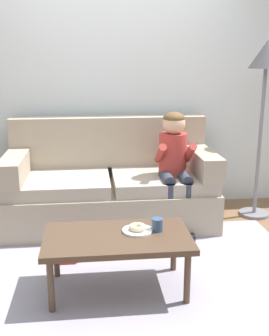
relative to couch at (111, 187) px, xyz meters
The scene contains 11 objects.
ground 0.93m from the couch, 86.75° to the right, with size 10.00×10.00×0.00m, color brown.
wall_back 1.18m from the couch, 84.92° to the left, with size 8.00×0.10×2.80m, color silver.
area_rug 1.16m from the couch, 87.48° to the right, with size 2.77×1.87×0.01m, color #9993A3.
couch is the anchor object (origin of this frame).
coffee_table 1.26m from the couch, 90.97° to the right, with size 0.99×0.56×0.41m.
person_child 0.69m from the couch, 20.21° to the right, with size 0.34×0.58×1.10m.
plate 1.22m from the couch, 84.34° to the right, with size 0.21×0.21×0.01m, color white.
donut 1.22m from the couch, 84.34° to the right, with size 0.12×0.12×0.04m, color beige.
mug 1.25m from the couch, 78.06° to the right, with size 0.08×0.08×0.09m, color #334C72.
toy_controller 0.99m from the couch, 115.67° to the right, with size 0.23×0.09×0.05m.
floor_lamp 1.83m from the couch, ahead, with size 0.34×0.34×1.74m.
Camera 1 is at (-0.23, -2.95, 1.57)m, focal length 43.58 mm.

